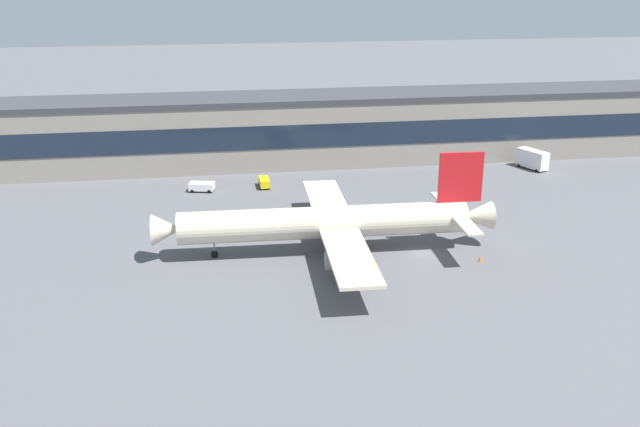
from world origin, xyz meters
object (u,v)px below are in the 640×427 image
follow_me_car (264,182)px  traffic_cone_0 (480,259)px  airliner (330,222)px  catering_truck (533,159)px  pushback_tractor (202,186)px  traffic_cone_1 (376,263)px

follow_me_car → traffic_cone_0: (29.30, -41.90, -0.73)m
airliner → follow_me_car: airliner is taller
catering_truck → pushback_tractor: bearing=-176.1°
catering_truck → traffic_cone_1: 64.04m
traffic_cone_0 → traffic_cone_1: (-15.82, 1.18, 0.00)m
traffic_cone_0 → traffic_cone_1: size_ratio=0.99×
airliner → traffic_cone_1: 9.67m
traffic_cone_0 → airliner: bearing=161.9°
airliner → traffic_cone_1: (6.05, -5.99, -4.60)m
airliner → pushback_tractor: airliner is taller
airliner → catering_truck: airliner is taller
pushback_tractor → traffic_cone_1: size_ratio=7.22×
pushback_tractor → traffic_cone_0: (41.62, -41.26, -0.69)m
traffic_cone_1 → traffic_cone_0: bearing=-4.3°
traffic_cone_1 → airliner: bearing=135.3°
follow_me_car → traffic_cone_0: bearing=-55.0°
follow_me_car → traffic_cone_0: follow_me_car is taller
traffic_cone_0 → traffic_cone_1: 15.86m
airliner → pushback_tractor: bearing=120.1°
traffic_cone_1 → pushback_tractor: bearing=122.8°
catering_truck → pushback_tractor: catering_truck is taller
traffic_cone_0 → follow_me_car: bearing=125.0°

